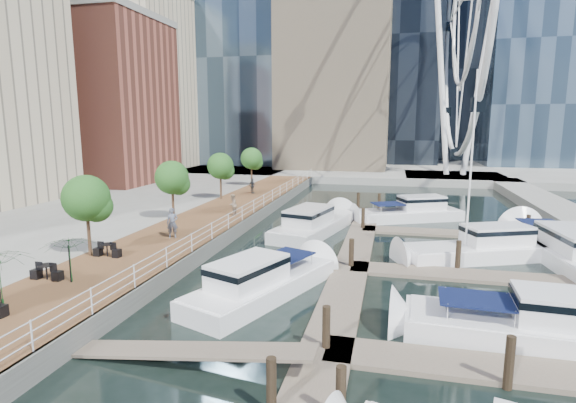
{
  "coord_description": "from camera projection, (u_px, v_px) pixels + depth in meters",
  "views": [
    {
      "loc": [
        5.17,
        -17.39,
        8.37
      ],
      "look_at": [
        -1.92,
        12.79,
        3.0
      ],
      "focal_mm": 28.0,
      "sensor_mm": 36.0,
      "label": 1
    }
  ],
  "objects": [
    {
      "name": "pedestrian_mid",
      "position": [
        232.0,
        205.0,
        36.58
      ],
      "size": [
        0.75,
        0.91,
        1.74
      ],
      "primitive_type": "imported",
      "rotation": [
        0.0,
        0.0,
        -1.68
      ],
      "color": "gray",
      "rests_on": "boardwalk"
    },
    {
      "name": "pier",
      "position": [
        454.0,
        178.0,
        65.92
      ],
      "size": [
        14.0,
        12.0,
        1.0
      ],
      "primitive_type": "cube",
      "color": "gray",
      "rests_on": "ground"
    },
    {
      "name": "land_far",
      "position": [
        373.0,
        155.0,
        117.03
      ],
      "size": [
        200.0,
        114.0,
        1.0
      ],
      "primitive_type": "cube",
      "color": "gray",
      "rests_on": "ground"
    },
    {
      "name": "midrise_condos",
      "position": [
        42.0,
        78.0,
        50.27
      ],
      "size": [
        19.0,
        67.0,
        28.0
      ],
      "color": "#BCAD8E",
      "rests_on": "ground"
    },
    {
      "name": "ground",
      "position": [
        263.0,
        321.0,
        19.27
      ],
      "size": [
        520.0,
        520.0,
        0.0
      ],
      "primitive_type": "plane",
      "color": "black",
      "rests_on": "ground"
    },
    {
      "name": "yacht_foreground",
      "position": [
        535.0,
        344.0,
        17.32
      ],
      "size": [
        10.92,
        3.46,
        2.15
      ],
      "primitive_type": null,
      "rotation": [
        0.0,
        0.0,
        1.52
      ],
      "color": "white",
      "rests_on": "ground"
    },
    {
      "name": "street_trees",
      "position": [
        172.0,
        178.0,
        34.54
      ],
      "size": [
        2.6,
        42.6,
        4.6
      ],
      "color": "#3F2B1C",
      "rests_on": "ground"
    },
    {
      "name": "railing",
      "position": [
        242.0,
        213.0,
        34.78
      ],
      "size": [
        0.1,
        60.0,
        1.05
      ],
      "primitive_type": null,
      "color": "white",
      "rests_on": "boardwalk"
    },
    {
      "name": "seawall",
      "position": [
        244.0,
        226.0,
        34.93
      ],
      "size": [
        0.25,
        60.0,
        1.0
      ],
      "primitive_type": "cube",
      "color": "#595954",
      "rests_on": "ground"
    },
    {
      "name": "moored_yachts",
      "position": [
        444.0,
        259.0,
        28.2
      ],
      "size": [
        22.35,
        36.46,
        11.5
      ],
      "color": "white",
      "rests_on": "ground"
    },
    {
      "name": "floating_docks",
      "position": [
        437.0,
        257.0,
        26.97
      ],
      "size": [
        16.0,
        34.0,
        2.6
      ],
      "color": "#6D6051",
      "rests_on": "ground"
    },
    {
      "name": "boardwalk",
      "position": [
        208.0,
        224.0,
        35.6
      ],
      "size": [
        6.0,
        60.0,
        1.0
      ],
      "primitive_type": "cube",
      "color": "brown",
      "rests_on": "ground"
    },
    {
      "name": "pedestrian_near",
      "position": [
        172.0,
        223.0,
        29.32
      ],
      "size": [
        0.85,
        0.71,
        1.98
      ],
      "primitive_type": "imported",
      "rotation": [
        0.0,
        0.0,
        0.38
      ],
      "color": "#4C5466",
      "rests_on": "boardwalk"
    },
    {
      "name": "cafe_seating",
      "position": [
        3.0,
        277.0,
        18.22
      ],
      "size": [
        3.92,
        7.23,
        2.69
      ],
      "color": "#0F3916",
      "rests_on": "ground"
    },
    {
      "name": "cafe_tables",
      "position": [
        20.0,
        287.0,
        19.46
      ],
      "size": [
        2.5,
        13.7,
        0.74
      ],
      "color": "black",
      "rests_on": "ground"
    },
    {
      "name": "pedestrian_far",
      "position": [
        252.0,
        186.0,
        48.13
      ],
      "size": [
        1.02,
        0.82,
        1.62
      ],
      "primitive_type": "imported",
      "rotation": [
        0.0,
        0.0,
        2.61
      ],
      "color": "#383E47",
      "rests_on": "boardwalk"
    }
  ]
}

